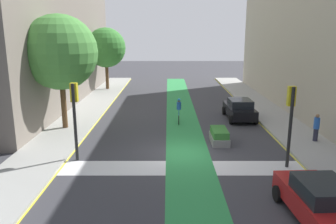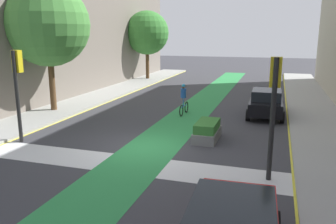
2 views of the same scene
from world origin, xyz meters
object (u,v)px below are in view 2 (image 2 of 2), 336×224
at_px(traffic_signal_near_left, 17,78).
at_px(cyclist_in_lane, 184,99).
at_px(street_tree_far, 147,33).
at_px(car_black_right_far, 266,103).
at_px(traffic_signal_near_right, 274,95).
at_px(street_tree_near, 48,25).
at_px(median_planter, 207,131).

relative_size(traffic_signal_near_left, cyclist_in_lane, 2.17).
bearing_deg(cyclist_in_lane, street_tree_far, 118.38).
xyz_separation_m(traffic_signal_near_left, street_tree_far, (-2.22, 21.47, 1.96)).
distance_m(car_black_right_far, street_tree_far, 18.54).
xyz_separation_m(traffic_signal_near_right, street_tree_near, (-12.91, 6.40, 2.39)).
xyz_separation_m(car_black_right_far, median_planter, (-2.36, -5.57, -0.40)).
height_order(car_black_right_far, median_planter, car_black_right_far).
distance_m(traffic_signal_near_right, car_black_right_far, 9.40).
relative_size(traffic_signal_near_right, car_black_right_far, 0.95).
relative_size(cyclist_in_lane, street_tree_near, 0.25).
xyz_separation_m(street_tree_near, median_planter, (10.11, -2.79, -4.81)).
distance_m(car_black_right_far, street_tree_near, 13.51).
xyz_separation_m(traffic_signal_near_right, cyclist_in_lane, (-5.10, 8.05, -1.85)).
bearing_deg(street_tree_far, cyclist_in_lane, -61.62).
relative_size(traffic_signal_near_right, street_tree_far, 0.58).
bearing_deg(car_black_right_far, cyclist_in_lane, -166.50).
xyz_separation_m(traffic_signal_near_left, car_black_right_far, (10.17, 8.26, -2.03)).
xyz_separation_m(car_black_right_far, street_tree_far, (-12.39, 13.21, 3.99)).
distance_m(street_tree_near, street_tree_far, 15.99).
relative_size(traffic_signal_near_right, street_tree_near, 0.53).
height_order(traffic_signal_near_right, traffic_signal_near_left, traffic_signal_near_left).
xyz_separation_m(traffic_signal_near_left, cyclist_in_lane, (5.52, 7.15, -1.86)).
distance_m(traffic_signal_near_left, street_tree_near, 6.41).
bearing_deg(median_planter, street_tree_near, 164.55).
bearing_deg(median_planter, traffic_signal_near_left, -160.97).
relative_size(street_tree_far, median_planter, 3.34).
xyz_separation_m(street_tree_near, street_tree_far, (0.08, 15.98, -0.42)).
height_order(traffic_signal_near_left, median_planter, traffic_signal_near_left).
xyz_separation_m(car_black_right_far, cyclist_in_lane, (-4.65, -1.12, 0.17)).
bearing_deg(traffic_signal_near_right, cyclist_in_lane, 122.34).
height_order(traffic_signal_near_right, car_black_right_far, traffic_signal_near_right).
distance_m(traffic_signal_near_right, street_tree_far, 25.87).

